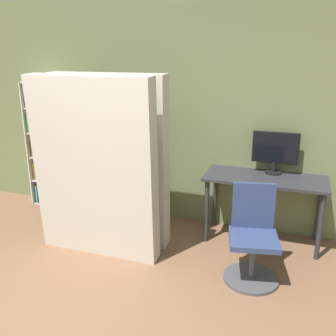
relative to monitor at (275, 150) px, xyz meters
name	(u,v)px	position (x,y,z in m)	size (l,w,h in m)	color
wall_back	(158,113)	(-1.43, 0.14, 0.32)	(8.00, 0.06, 2.70)	#6B7A4C
desk	(265,187)	(-0.07, -0.17, -0.38)	(1.30, 0.57, 0.76)	#2D2D33
monitor	(275,150)	(0.00, 0.00, 0.00)	(0.50, 0.19, 0.47)	black
office_chair	(253,243)	(-0.08, -0.95, -0.67)	(0.52, 0.52, 0.90)	#4C4C51
bookshelf	(48,146)	(-3.00, 0.00, -0.19)	(0.61, 0.27, 1.70)	beige
mattress_near	(95,169)	(-1.68, -1.02, -0.10)	(1.31, 0.28, 1.87)	beige
mattress_far	(110,161)	(-1.68, -0.68, -0.10)	(1.31, 0.24, 1.87)	beige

